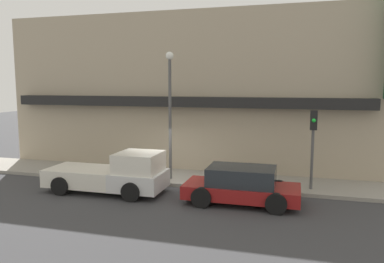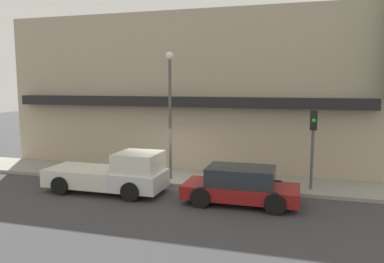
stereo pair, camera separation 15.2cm
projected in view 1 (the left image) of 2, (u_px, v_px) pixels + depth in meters
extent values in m
plane|color=#38383A|center=(162.00, 186.00, 16.65)|extent=(80.00, 80.00, 0.00)
cube|color=gray|center=(172.00, 177.00, 17.99)|extent=(36.00, 2.82, 0.16)
cube|color=tan|center=(189.00, 92.00, 20.26)|extent=(19.80, 3.00, 8.16)
cube|color=black|center=(178.00, 102.00, 18.60)|extent=(18.22, 0.60, 0.50)
cube|color=silver|center=(139.00, 180.00, 15.31)|extent=(2.03, 1.90, 0.72)
cube|color=silver|center=(139.00, 162.00, 15.22)|extent=(1.72, 1.75, 0.79)
cube|color=silver|center=(85.00, 176.00, 15.99)|extent=(3.04, 1.90, 0.72)
cylinder|color=black|center=(149.00, 180.00, 16.23)|extent=(0.76, 0.22, 0.76)
cylinder|color=black|center=(131.00, 192.00, 14.42)|extent=(0.76, 0.22, 0.76)
cylinder|color=black|center=(85.00, 175.00, 17.08)|extent=(0.76, 0.22, 0.76)
cylinder|color=black|center=(60.00, 186.00, 15.26)|extent=(0.76, 0.22, 0.76)
cube|color=maroon|center=(241.00, 191.00, 14.20)|extent=(4.33, 1.81, 0.51)
cube|color=#23282D|center=(242.00, 176.00, 14.13)|extent=(2.51, 1.63, 0.68)
cylinder|color=black|center=(279.00, 190.00, 14.72)|extent=(0.76, 0.22, 0.76)
cylinder|color=black|center=(276.00, 204.00, 12.99)|extent=(0.76, 0.22, 0.76)
cylinder|color=black|center=(212.00, 185.00, 15.44)|extent=(0.76, 0.22, 0.76)
cylinder|color=black|center=(201.00, 198.00, 13.71)|extent=(0.76, 0.22, 0.76)
cylinder|color=#196633|center=(253.00, 180.00, 16.16)|extent=(0.17, 0.17, 0.52)
sphere|color=#196633|center=(253.00, 172.00, 16.12)|extent=(0.17, 0.17, 0.17)
cylinder|color=#4C4C4C|center=(170.00, 120.00, 17.03)|extent=(0.14, 0.14, 5.44)
sphere|color=silver|center=(170.00, 56.00, 16.67)|extent=(0.36, 0.36, 0.36)
cylinder|color=#4C4C4C|center=(312.00, 150.00, 15.46)|extent=(0.12, 0.12, 3.30)
cube|color=black|center=(314.00, 120.00, 15.15)|extent=(0.28, 0.20, 0.80)
sphere|color=green|center=(314.00, 121.00, 15.03)|extent=(0.16, 0.16, 0.16)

